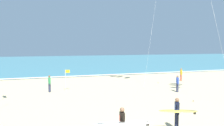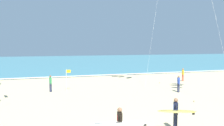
{
  "view_description": "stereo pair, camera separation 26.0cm",
  "coord_description": "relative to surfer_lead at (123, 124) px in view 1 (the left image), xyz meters",
  "views": [
    {
      "loc": [
        -4.7,
        -8.23,
        4.42
      ],
      "look_at": [
        0.23,
        7.35,
        3.11
      ],
      "focal_mm": 36.19,
      "sensor_mm": 36.0,
      "label": 1
    },
    {
      "loc": [
        -4.46,
        -8.31,
        4.42
      ],
      "look_at": [
        0.23,
        7.35,
        3.11
      ],
      "focal_mm": 36.19,
      "sensor_mm": 36.0,
      "label": 2
    }
  ],
  "objects": [
    {
      "name": "bystander_yellow_top",
      "position": [
        13.11,
        14.78,
        -0.24
      ],
      "size": [
        0.28,
        0.48,
        1.59
      ],
      "color": "#D8593F",
      "rests_on": "ground"
    },
    {
      "name": "surfer_lead",
      "position": [
        0.0,
        0.0,
        0.0
      ],
      "size": [
        2.54,
        1.15,
        1.71
      ],
      "color": "black",
      "rests_on": "ground"
    },
    {
      "name": "lifeguard_flag",
      "position": [
        -1.04,
        12.86,
        0.21
      ],
      "size": [
        0.45,
        0.05,
        2.1
      ],
      "color": "silver",
      "rests_on": "ground"
    },
    {
      "name": "ocean_water",
      "position": [
        1.41,
        52.16,
        -1.01
      ],
      "size": [
        160.0,
        60.0,
        0.08
      ],
      "primitive_type": "cube",
      "color": "teal",
      "rests_on": "ground"
    },
    {
      "name": "shoreline_foam",
      "position": [
        1.41,
        22.46,
        -0.97
      ],
      "size": [
        160.0,
        0.91,
        0.01
      ],
      "primitive_type": "cube",
      "color": "white",
      "rests_on": "ocean_water"
    },
    {
      "name": "bystander_blue_top",
      "position": [
        8.88,
        9.23,
        -0.24
      ],
      "size": [
        0.27,
        0.48,
        1.59
      ],
      "color": "#2D334C",
      "rests_on": "ground"
    },
    {
      "name": "bystander_green_top",
      "position": [
        -2.57,
        12.81,
        -0.24
      ],
      "size": [
        0.23,
        0.49,
        1.59
      ],
      "color": "#2D334C",
      "rests_on": "ground"
    },
    {
      "name": "surfer_trailing",
      "position": [
        3.28,
        0.86,
        -0.01
      ],
      "size": [
        1.96,
        1.28,
        1.71
      ],
      "color": "black",
      "rests_on": "ground"
    }
  ]
}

